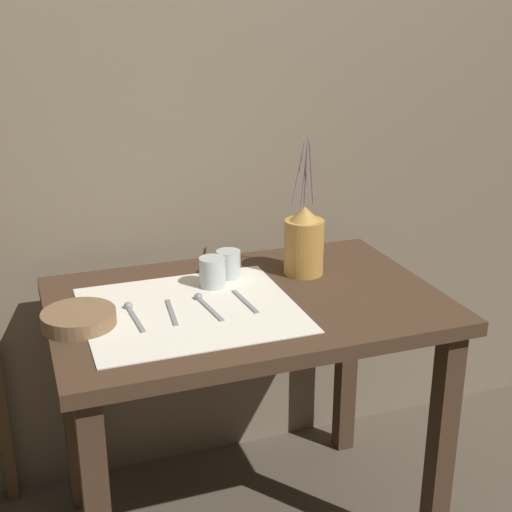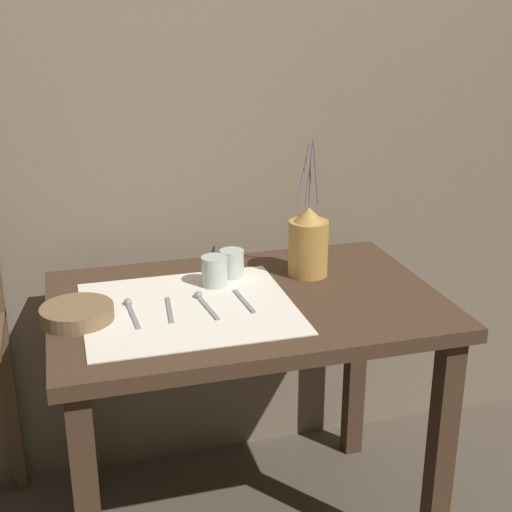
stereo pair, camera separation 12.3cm
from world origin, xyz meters
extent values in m
cube|color=#7A6B56|center=(0.00, 0.46, 1.20)|extent=(7.00, 0.06, 2.40)
cube|color=#422D1E|center=(0.00, 0.00, 0.76)|extent=(1.06, 0.70, 0.04)
cube|color=#422D1E|center=(0.47, -0.29, 0.37)|extent=(0.06, 0.06, 0.74)
cube|color=#422D1E|center=(-0.47, 0.29, 0.37)|extent=(0.06, 0.06, 0.74)
cube|color=#422D1E|center=(0.47, 0.29, 0.37)|extent=(0.06, 0.06, 0.74)
cube|color=brown|center=(-0.68, 0.39, 0.58)|extent=(0.04, 0.04, 1.16)
cube|color=silver|center=(-0.17, -0.03, 0.78)|extent=(0.55, 0.49, 0.00)
cylinder|color=#B7843D|center=(0.22, 0.12, 0.86)|extent=(0.12, 0.12, 0.17)
cone|color=#B7843D|center=(0.22, 0.12, 0.96)|extent=(0.09, 0.09, 0.04)
cylinder|color=slate|center=(0.21, 0.14, 1.08)|extent=(0.04, 0.01, 0.18)
cylinder|color=slate|center=(0.24, 0.12, 1.08)|extent=(0.04, 0.04, 0.19)
cylinder|color=slate|center=(0.22, 0.13, 1.08)|extent=(0.02, 0.01, 0.20)
cylinder|color=slate|center=(0.23, 0.13, 1.07)|extent=(0.01, 0.03, 0.17)
cylinder|color=brown|center=(-0.45, -0.02, 0.80)|extent=(0.19, 0.19, 0.04)
cylinder|color=#B7C1BC|center=(-0.06, 0.11, 0.82)|extent=(0.08, 0.08, 0.09)
cylinder|color=#B7C1BC|center=(0.00, 0.16, 0.82)|extent=(0.07, 0.07, 0.08)
cube|color=gray|center=(-0.31, -0.04, 0.78)|extent=(0.02, 0.16, 0.00)
sphere|color=gray|center=(-0.32, 0.04, 0.79)|extent=(0.02, 0.02, 0.02)
cube|color=gray|center=(-0.22, -0.03, 0.78)|extent=(0.03, 0.16, 0.00)
cube|color=gray|center=(-0.12, -0.05, 0.78)|extent=(0.03, 0.16, 0.00)
sphere|color=gray|center=(-0.13, 0.03, 0.79)|extent=(0.02, 0.02, 0.02)
cube|color=gray|center=(-0.01, -0.03, 0.78)|extent=(0.02, 0.16, 0.00)
camera|label=1|loc=(-0.58, -1.70, 1.56)|focal=50.00mm
camera|label=2|loc=(-0.46, -1.74, 1.56)|focal=50.00mm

